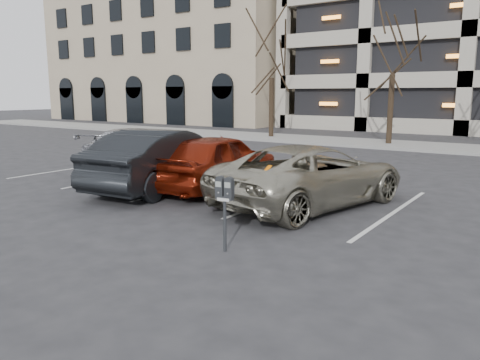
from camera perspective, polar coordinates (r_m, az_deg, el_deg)
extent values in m
plane|color=#28282B|center=(9.39, 5.82, -5.68)|extent=(140.00, 140.00, 0.00)
cube|color=gray|center=(24.44, 24.37, 3.55)|extent=(80.00, 4.00, 0.12)
cube|color=silver|center=(17.63, -19.19, 1.40)|extent=(0.10, 5.20, 0.00)
cube|color=silver|center=(15.48, -13.04, 0.53)|extent=(0.10, 5.20, 0.00)
cube|color=silver|center=(13.56, -5.04, -0.62)|extent=(0.10, 5.20, 0.00)
cube|color=silver|center=(12.00, 5.30, -2.08)|extent=(0.10, 5.20, 0.00)
cube|color=silver|center=(10.94, 18.20, -3.80)|extent=(0.10, 5.20, 0.00)
cube|color=tan|center=(50.07, -5.92, 16.01)|extent=(26.00, 16.00, 15.00)
cylinder|color=black|center=(27.90, 3.84, 8.71)|extent=(0.28, 0.28, 3.53)
cylinder|color=black|center=(25.03, 17.86, 8.07)|extent=(0.28, 0.28, 3.56)
cylinder|color=black|center=(7.80, -1.86, -5.55)|extent=(0.06, 0.06, 0.90)
cube|color=black|center=(7.69, -1.88, -2.18)|extent=(0.31, 0.14, 0.06)
cube|color=silver|center=(7.65, -2.08, -2.41)|extent=(0.22, 0.03, 0.05)
cube|color=gray|center=(7.63, -2.68, -0.52)|extent=(0.11, 0.02, 0.09)
cube|color=gray|center=(7.55, -1.56, -0.64)|extent=(0.11, 0.02, 0.09)
imported|color=#AAA591|center=(11.12, 8.67, 0.60)|extent=(3.50, 5.60, 1.44)
cube|color=orange|center=(10.38, 4.82, 4.02)|extent=(0.10, 0.20, 0.01)
imported|color=maroon|center=(12.94, -2.75, 2.34)|extent=(2.24, 4.71, 1.55)
imported|color=black|center=(13.05, -9.20, 2.52)|extent=(2.34, 5.22, 1.66)
imported|color=#B1B3B9|center=(16.94, -12.41, 3.83)|extent=(3.55, 5.34, 1.44)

